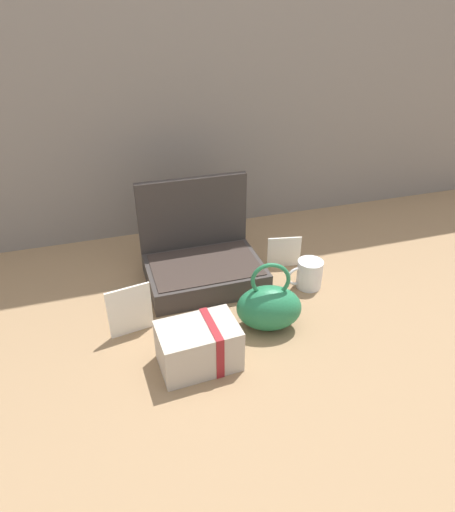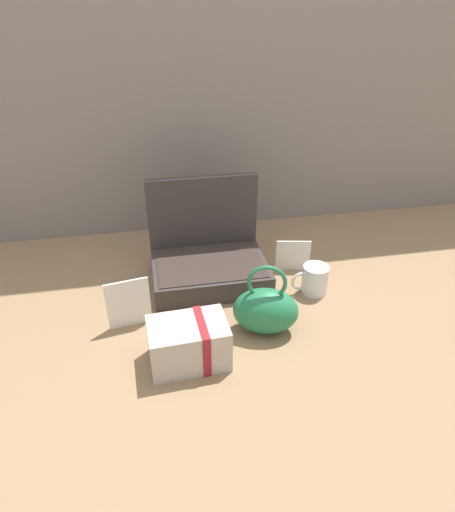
{
  "view_description": "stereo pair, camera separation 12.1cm",
  "coord_description": "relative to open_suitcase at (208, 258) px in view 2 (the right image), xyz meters",
  "views": [
    {
      "loc": [
        -0.34,
        -1.02,
        0.81
      ],
      "look_at": [
        -0.03,
        -0.02,
        0.19
      ],
      "focal_mm": 30.56,
      "sensor_mm": 36.0,
      "label": 1
    },
    {
      "loc": [
        -0.23,
        -1.05,
        0.81
      ],
      "look_at": [
        -0.03,
        -0.02,
        0.19
      ],
      "focal_mm": 30.56,
      "sensor_mm": 36.0,
      "label": 2
    }
  ],
  "objects": [
    {
      "name": "open_suitcase",
      "position": [
        0.0,
        0.0,
        0.0
      ],
      "size": [
        0.37,
        0.28,
        0.31
      ],
      "color": "#332D2B",
      "rests_on": "ground_plane"
    },
    {
      "name": "poster_card_right",
      "position": [
        0.29,
        -0.01,
        -0.02
      ],
      "size": [
        0.11,
        0.03,
        0.11
      ],
      "primitive_type": "cube",
      "rotation": [
        0.0,
        0.0,
        -0.2
      ],
      "color": "silver",
      "rests_on": "ground_plane"
    },
    {
      "name": "ground_plane",
      "position": [
        0.06,
        -0.17,
        -0.07
      ],
      "size": [
        6.0,
        6.0,
        0.0
      ],
      "primitive_type": "plane",
      "color": "#8C6D4C"
    },
    {
      "name": "cream_toiletry_bag",
      "position": [
        -0.11,
        -0.38,
        -0.01
      ],
      "size": [
        0.2,
        0.14,
        0.12
      ],
      "color": "#B2A899",
      "rests_on": "ground_plane"
    },
    {
      "name": "coffee_mug",
      "position": [
        0.31,
        -0.15,
        -0.02
      ],
      "size": [
        0.12,
        0.08,
        0.09
      ],
      "color": "silver",
      "rests_on": "ground_plane"
    },
    {
      "name": "info_card_left",
      "position": [
        -0.26,
        -0.21,
        0.0
      ],
      "size": [
        0.12,
        0.03,
        0.15
      ],
      "primitive_type": "cube",
      "rotation": [
        0.0,
        0.0,
        0.17
      ],
      "color": "white",
      "rests_on": "ground_plane"
    },
    {
      "name": "back_wall",
      "position": [
        0.06,
        0.41,
        0.63
      ],
      "size": [
        3.2,
        0.06,
        1.4
      ],
      "primitive_type": "cube",
      "color": "gray",
      "rests_on": "ground_plane"
    },
    {
      "name": "teal_pouch_handbag",
      "position": [
        0.11,
        -0.3,
        -0.0
      ],
      "size": [
        0.2,
        0.16,
        0.21
      ],
      "color": "#237247",
      "rests_on": "ground_plane"
    }
  ]
}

